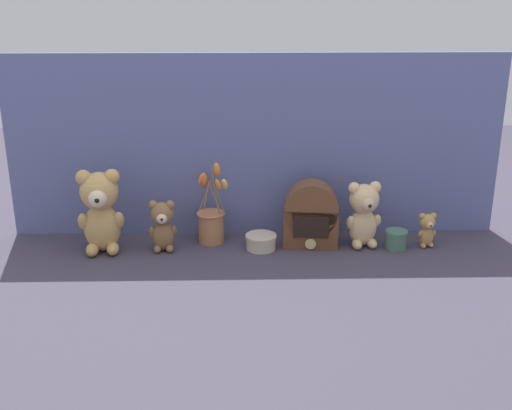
% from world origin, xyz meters
% --- Properties ---
extents(ground_plane, '(4.00, 4.00, 0.00)m').
position_xyz_m(ground_plane, '(0.00, 0.00, 0.00)').
color(ground_plane, '#3D3847').
extents(backdrop_wall, '(1.79, 0.02, 0.66)m').
position_xyz_m(backdrop_wall, '(0.00, 0.17, 0.33)').
color(backdrop_wall, slate).
rests_on(backdrop_wall, ground).
extents(teddy_bear_large, '(0.16, 0.15, 0.30)m').
position_xyz_m(teddy_bear_large, '(-0.54, -0.01, 0.16)').
color(teddy_bear_large, tan).
rests_on(teddy_bear_large, ground).
extents(teddy_bear_medium, '(0.13, 0.12, 0.24)m').
position_xyz_m(teddy_bear_medium, '(0.38, 0.02, 0.12)').
color(teddy_bear_medium, '#DBBC84').
rests_on(teddy_bear_medium, ground).
extents(teddy_bear_small, '(0.10, 0.09, 0.18)m').
position_xyz_m(teddy_bear_small, '(-0.33, -0.00, 0.10)').
color(teddy_bear_small, olive).
rests_on(teddy_bear_small, ground).
extents(teddy_bear_tiny, '(0.07, 0.06, 0.13)m').
position_xyz_m(teddy_bear_tiny, '(0.61, 0.01, 0.07)').
color(teddy_bear_tiny, tan).
rests_on(teddy_bear_tiny, ground).
extents(flower_vase, '(0.13, 0.15, 0.31)m').
position_xyz_m(flower_vase, '(-0.16, 0.07, 0.08)').
color(flower_vase, '#AD7047').
rests_on(flower_vase, ground).
extents(vintage_radio, '(0.20, 0.11, 0.24)m').
position_xyz_m(vintage_radio, '(0.20, 0.03, 0.11)').
color(vintage_radio, brown).
rests_on(vintage_radio, ground).
extents(decorative_tin_tall, '(0.11, 0.11, 0.05)m').
position_xyz_m(decorative_tin_tall, '(0.02, 0.00, 0.03)').
color(decorative_tin_tall, beige).
rests_on(decorative_tin_tall, ground).
extents(decorative_tin_short, '(0.08, 0.08, 0.07)m').
position_xyz_m(decorative_tin_short, '(0.49, -0.01, 0.03)').
color(decorative_tin_short, '#47705B').
rests_on(decorative_tin_short, ground).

